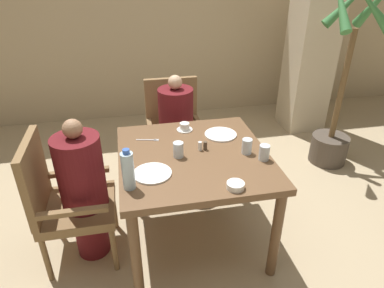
% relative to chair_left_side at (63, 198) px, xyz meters
% --- Properties ---
extents(ground_plane, '(16.00, 16.00, 0.00)m').
position_rel_chair_left_side_xyz_m(ground_plane, '(0.94, 0.00, -0.52)').
color(ground_plane, tan).
extents(wall_back, '(8.00, 0.06, 2.80)m').
position_rel_chair_left_side_xyz_m(wall_back, '(0.94, 2.56, 0.88)').
color(wall_back, tan).
rests_on(wall_back, ground_plane).
extents(pillar_stone, '(0.48, 0.48, 2.70)m').
position_rel_chair_left_side_xyz_m(pillar_stone, '(2.76, 1.77, 0.83)').
color(pillar_stone, beige).
rests_on(pillar_stone, ground_plane).
extents(dining_table, '(1.06, 1.09, 0.77)m').
position_rel_chair_left_side_xyz_m(dining_table, '(0.94, 0.00, 0.15)').
color(dining_table, brown).
rests_on(dining_table, ground_plane).
extents(chair_left_side, '(0.52, 0.52, 0.98)m').
position_rel_chair_left_side_xyz_m(chair_left_side, '(0.00, 0.00, 0.00)').
color(chair_left_side, brown).
rests_on(chair_left_side, ground_plane).
extents(diner_in_left_chair, '(0.32, 0.32, 1.11)m').
position_rel_chair_left_side_xyz_m(diner_in_left_chair, '(0.15, 0.00, 0.05)').
color(diner_in_left_chair, '#5B1419').
rests_on(diner_in_left_chair, ground_plane).
extents(chair_far_side, '(0.52, 0.52, 0.98)m').
position_rel_chair_left_side_xyz_m(chair_far_side, '(0.94, 0.95, 0.00)').
color(chair_far_side, brown).
rests_on(chair_far_side, ground_plane).
extents(diner_in_far_chair, '(0.32, 0.32, 1.10)m').
position_rel_chair_left_side_xyz_m(diner_in_far_chair, '(0.94, 0.80, 0.04)').
color(diner_in_far_chair, '#5B1419').
rests_on(diner_in_far_chair, ground_plane).
extents(potted_palm, '(0.52, 0.54, 1.90)m').
position_rel_chair_left_side_xyz_m(potted_palm, '(2.63, 0.85, 0.13)').
color(potted_palm, '#4C4238').
rests_on(potted_palm, ground_plane).
extents(plate_main_left, '(0.25, 0.25, 0.01)m').
position_rel_chair_left_side_xyz_m(plate_main_left, '(0.62, -0.20, 0.26)').
color(plate_main_left, white).
rests_on(plate_main_left, dining_table).
extents(plate_main_right, '(0.25, 0.25, 0.01)m').
position_rel_chair_left_side_xyz_m(plate_main_right, '(1.20, 0.24, 0.26)').
color(plate_main_right, white).
rests_on(plate_main_right, dining_table).
extents(teacup_with_saucer, '(0.13, 0.13, 0.06)m').
position_rel_chair_left_side_xyz_m(teacup_with_saucer, '(0.94, 0.38, 0.28)').
color(teacup_with_saucer, white).
rests_on(teacup_with_saucer, dining_table).
extents(bowl_small, '(0.11, 0.11, 0.04)m').
position_rel_chair_left_side_xyz_m(bowl_small, '(1.10, -0.46, 0.27)').
color(bowl_small, white).
rests_on(bowl_small, dining_table).
extents(water_bottle, '(0.08, 0.08, 0.27)m').
position_rel_chair_left_side_xyz_m(water_bottle, '(0.47, -0.32, 0.38)').
color(water_bottle, silver).
rests_on(water_bottle, dining_table).
extents(glass_tall_near, '(0.07, 0.07, 0.11)m').
position_rel_chair_left_side_xyz_m(glass_tall_near, '(1.31, -0.06, 0.31)').
color(glass_tall_near, silver).
rests_on(glass_tall_near, dining_table).
extents(glass_tall_mid, '(0.07, 0.07, 0.11)m').
position_rel_chair_left_side_xyz_m(glass_tall_mid, '(1.39, -0.17, 0.31)').
color(glass_tall_mid, silver).
rests_on(glass_tall_mid, dining_table).
extents(glass_tall_far, '(0.07, 0.07, 0.11)m').
position_rel_chair_left_side_xyz_m(glass_tall_far, '(0.82, -0.02, 0.31)').
color(glass_tall_far, silver).
rests_on(glass_tall_far, dining_table).
extents(salt_shaker, '(0.03, 0.03, 0.07)m').
position_rel_chair_left_side_xyz_m(salt_shaker, '(0.99, 0.04, 0.28)').
color(salt_shaker, white).
rests_on(salt_shaker, dining_table).
extents(pepper_shaker, '(0.03, 0.03, 0.06)m').
position_rel_chair_left_side_xyz_m(pepper_shaker, '(1.03, 0.04, 0.28)').
color(pepper_shaker, '#4C3D2D').
rests_on(pepper_shaker, dining_table).
extents(fork_beside_plate, '(0.17, 0.06, 0.00)m').
position_rel_chair_left_side_xyz_m(fork_beside_plate, '(0.65, 0.27, 0.25)').
color(fork_beside_plate, silver).
rests_on(fork_beside_plate, dining_table).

